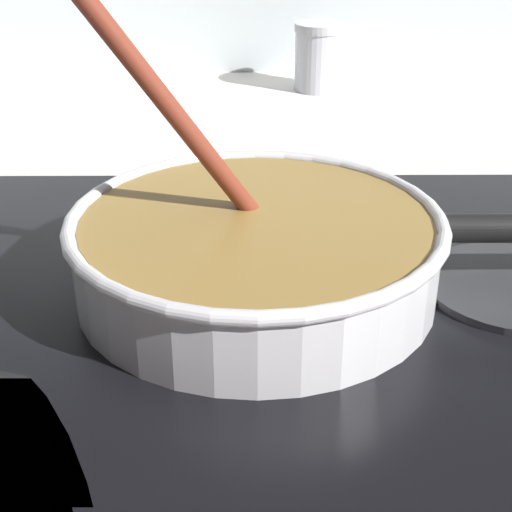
# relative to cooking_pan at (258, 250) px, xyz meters

# --- Properties ---
(ground) EXTENTS (2.40, 1.60, 0.04)m
(ground) POSITION_rel_cooking_pan_xyz_m (-0.10, -0.06, -0.07)
(ground) COLOR beige
(hob_plate) EXTENTS (0.56, 0.48, 0.01)m
(hob_plate) POSITION_rel_cooking_pan_xyz_m (-0.00, -0.00, -0.04)
(hob_plate) COLOR black
(hob_plate) RESTS_ON ground
(burner_ring) EXTENTS (0.19, 0.19, 0.01)m
(burner_ring) POSITION_rel_cooking_pan_xyz_m (-0.00, -0.00, -0.03)
(burner_ring) COLOR #592D0C
(burner_ring) RESTS_ON hob_plate
(cooking_pan) EXTENTS (0.42, 0.28, 0.24)m
(cooking_pan) POSITION_rel_cooking_pan_xyz_m (0.00, 0.00, 0.00)
(cooking_pan) COLOR silver
(cooking_pan) RESTS_ON hob_plate
(condiment_jar) EXTENTS (0.07, 0.07, 0.10)m
(condiment_jar) POSITION_rel_cooking_pan_xyz_m (0.10, 0.62, 0.00)
(condiment_jar) COLOR silver
(condiment_jar) RESTS_ON ground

